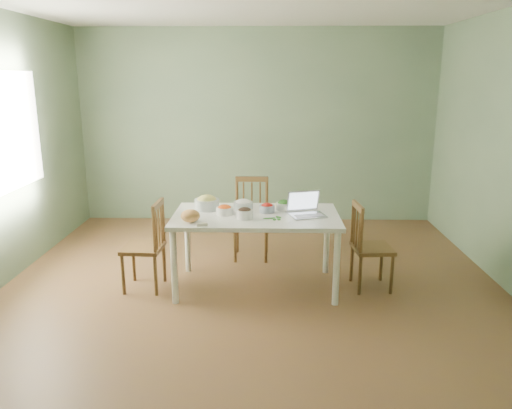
{
  "coord_description": "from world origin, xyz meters",
  "views": [
    {
      "loc": [
        0.15,
        -4.55,
        2.05
      ],
      "look_at": [
        0.04,
        0.06,
        0.85
      ],
      "focal_mm": 34.85,
      "sensor_mm": 36.0,
      "label": 1
    }
  ],
  "objects_px": {
    "chair_left": "(143,245)",
    "bread_boule": "(190,216)",
    "chair_far": "(251,219)",
    "bowl_squash": "(207,203)",
    "laptop": "(308,205)",
    "dining_table": "(256,251)",
    "chair_right": "(372,246)"
  },
  "relations": [
    {
      "from": "chair_far",
      "to": "laptop",
      "type": "bearing_deg",
      "value": -55.94
    },
    {
      "from": "chair_far",
      "to": "bread_boule",
      "type": "height_order",
      "value": "chair_far"
    },
    {
      "from": "dining_table",
      "to": "chair_left",
      "type": "distance_m",
      "value": 1.11
    },
    {
      "from": "chair_right",
      "to": "dining_table",
      "type": "bearing_deg",
      "value": 85.74
    },
    {
      "from": "bread_boule",
      "to": "bowl_squash",
      "type": "relative_size",
      "value": 0.72
    },
    {
      "from": "chair_far",
      "to": "chair_left",
      "type": "xyz_separation_m",
      "value": [
        -1.03,
        -0.89,
        -0.02
      ]
    },
    {
      "from": "chair_right",
      "to": "bread_boule",
      "type": "relative_size",
      "value": 4.88
    },
    {
      "from": "bread_boule",
      "to": "bowl_squash",
      "type": "xyz_separation_m",
      "value": [
        0.1,
        0.44,
        0.01
      ]
    },
    {
      "from": "chair_left",
      "to": "chair_right",
      "type": "height_order",
      "value": "chair_left"
    },
    {
      "from": "chair_far",
      "to": "chair_right",
      "type": "relative_size",
      "value": 1.07
    },
    {
      "from": "chair_left",
      "to": "bread_boule",
      "type": "relative_size",
      "value": 5.01
    },
    {
      "from": "dining_table",
      "to": "chair_left",
      "type": "relative_size",
      "value": 1.8
    },
    {
      "from": "dining_table",
      "to": "chair_right",
      "type": "height_order",
      "value": "chair_right"
    },
    {
      "from": "dining_table",
      "to": "chair_far",
      "type": "xyz_separation_m",
      "value": [
        -0.08,
        0.83,
        0.09
      ]
    },
    {
      "from": "chair_left",
      "to": "chair_right",
      "type": "xyz_separation_m",
      "value": [
        2.25,
        0.07,
        -0.01
      ]
    },
    {
      "from": "dining_table",
      "to": "chair_left",
      "type": "xyz_separation_m",
      "value": [
        -1.11,
        -0.05,
        0.07
      ]
    },
    {
      "from": "chair_left",
      "to": "bowl_squash",
      "type": "height_order",
      "value": "bowl_squash"
    },
    {
      "from": "dining_table",
      "to": "laptop",
      "type": "bearing_deg",
      "value": -5.41
    },
    {
      "from": "chair_left",
      "to": "bread_boule",
      "type": "xyz_separation_m",
      "value": [
        0.51,
        -0.21,
        0.36
      ]
    },
    {
      "from": "chair_left",
      "to": "bowl_squash",
      "type": "distance_m",
      "value": 0.75
    },
    {
      "from": "chair_far",
      "to": "chair_left",
      "type": "distance_m",
      "value": 1.36
    },
    {
      "from": "chair_left",
      "to": "bowl_squash",
      "type": "relative_size",
      "value": 3.6
    },
    {
      "from": "dining_table",
      "to": "laptop",
      "type": "distance_m",
      "value": 0.7
    },
    {
      "from": "bowl_squash",
      "to": "laptop",
      "type": "height_order",
      "value": "laptop"
    },
    {
      "from": "dining_table",
      "to": "laptop",
      "type": "relative_size",
      "value": 4.93
    },
    {
      "from": "bowl_squash",
      "to": "chair_left",
      "type": "bearing_deg",
      "value": -159.02
    },
    {
      "from": "dining_table",
      "to": "chair_far",
      "type": "height_order",
      "value": "chair_far"
    },
    {
      "from": "chair_right",
      "to": "chair_left",
      "type": "bearing_deg",
      "value": 86.89
    },
    {
      "from": "chair_far",
      "to": "bread_boule",
      "type": "relative_size",
      "value": 5.2
    },
    {
      "from": "chair_far",
      "to": "bowl_squash",
      "type": "bearing_deg",
      "value": -121.84
    },
    {
      "from": "chair_far",
      "to": "bowl_squash",
      "type": "height_order",
      "value": "chair_far"
    },
    {
      "from": "laptop",
      "to": "chair_left",
      "type": "bearing_deg",
      "value": 164.44
    }
  ]
}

